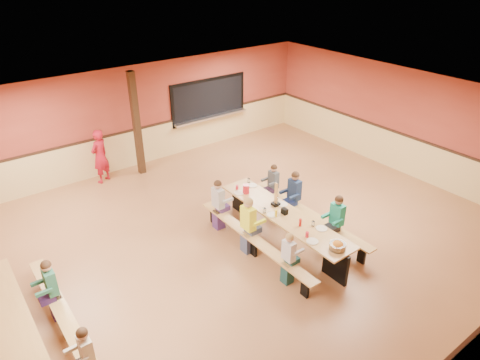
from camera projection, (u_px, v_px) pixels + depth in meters
ground at (236, 240)px, 9.69m from camera, size 12.00×12.00×0.00m
room_envelope at (236, 215)px, 9.37m from camera, size 12.04×10.04×3.02m
kitchen_pass_through at (209, 101)px, 13.86m from camera, size 2.78×0.28×1.38m
structural_post at (137, 125)px, 11.98m from camera, size 0.18×0.18×3.00m
cafeteria_table_main at (283, 222)px, 9.41m from camera, size 1.91×3.70×0.74m
cafeteria_table_second at (9, 337)px, 6.59m from camera, size 1.91×3.70×0.74m
seated_child_white_left at (288, 259)px, 8.21m from camera, size 0.33×0.27×1.14m
seated_adult_yellow at (248, 226)px, 9.05m from camera, size 0.42×0.34×1.31m
seated_child_grey_left at (218, 205)px, 9.86m from camera, size 0.38×0.31×1.24m
seated_child_teal_right at (336, 222)px, 9.24m from camera, size 0.39×0.32×1.24m
seated_child_navy_right at (294, 196)px, 10.17m from camera, size 0.40×0.33×1.27m
seated_child_char_right at (273, 186)px, 10.73m from camera, size 0.34×0.28×1.16m
seated_child_green_sec at (53, 290)px, 7.39m from camera, size 0.37×0.31×1.22m
seated_child_tan_sec at (88, 359)px, 6.18m from camera, size 0.35×0.29×1.17m
standing_woman at (100, 156)px, 11.83m from camera, size 0.67×0.59×1.55m
punch_pitcher at (246, 189)px, 10.05m from camera, size 0.16×0.16×0.22m
chip_bowl at (338, 246)px, 8.17m from camera, size 0.32×0.32×0.15m
napkin_dispenser at (285, 211)px, 9.27m from camera, size 0.10×0.14×0.13m
condiment_mustard at (276, 213)px, 9.16m from camera, size 0.06×0.06×0.17m
condiment_ketchup at (300, 223)px, 8.85m from camera, size 0.06×0.06×0.17m
table_paddle at (276, 200)px, 9.56m from camera, size 0.16×0.16×0.56m
place_settings at (284, 211)px, 9.28m from camera, size 0.65×3.30×0.11m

